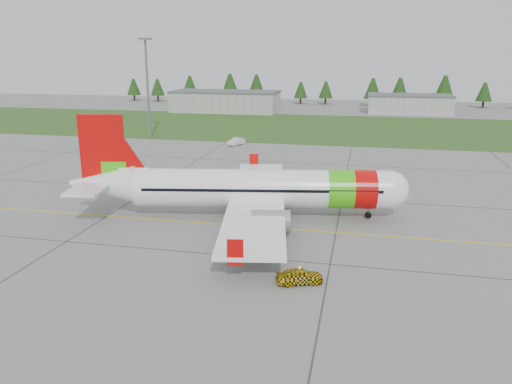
# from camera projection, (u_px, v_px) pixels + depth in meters

# --- Properties ---
(ground) EXTENTS (320.00, 320.00, 0.00)m
(ground) POSITION_uv_depth(u_px,v_px,m) (217.00, 255.00, 44.48)
(ground) COLOR gray
(ground) RESTS_ON ground
(aircraft) EXTENTS (36.59, 34.16, 11.15)m
(aircraft) POSITION_uv_depth(u_px,v_px,m) (254.00, 189.00, 53.92)
(aircraft) COLOR white
(aircraft) RESTS_ON ground
(follow_me_car) EXTENTS (1.68, 1.81, 3.65)m
(follow_me_car) POSITION_uv_depth(u_px,v_px,m) (300.00, 262.00, 38.42)
(follow_me_car) COLOR yellow
(follow_me_car) RESTS_ON ground
(service_van) EXTENTS (1.95, 1.91, 4.29)m
(service_van) POSITION_uv_depth(u_px,v_px,m) (236.00, 134.00, 97.19)
(service_van) COLOR silver
(service_van) RESTS_ON ground
(grass_strip) EXTENTS (320.00, 50.00, 0.03)m
(grass_strip) POSITION_uv_depth(u_px,v_px,m) (313.00, 127.00, 121.67)
(grass_strip) COLOR #30561E
(grass_strip) RESTS_ON ground
(taxi_guideline) EXTENTS (120.00, 0.25, 0.02)m
(taxi_guideline) POSITION_uv_depth(u_px,v_px,m) (239.00, 225.00, 52.01)
(taxi_guideline) COLOR gold
(taxi_guideline) RESTS_ON ground
(hangar_west) EXTENTS (32.00, 14.00, 6.00)m
(hangar_west) POSITION_uv_depth(u_px,v_px,m) (226.00, 102.00, 153.39)
(hangar_west) COLOR #A8A8A3
(hangar_west) RESTS_ON ground
(hangar_east) EXTENTS (24.00, 12.00, 5.20)m
(hangar_east) POSITION_uv_depth(u_px,v_px,m) (409.00, 104.00, 149.75)
(hangar_east) COLOR #A8A8A3
(hangar_east) RESTS_ON ground
(floodlight_mast) EXTENTS (0.50, 0.50, 20.00)m
(floodlight_mast) POSITION_uv_depth(u_px,v_px,m) (148.00, 90.00, 102.97)
(floodlight_mast) COLOR slate
(floodlight_mast) RESTS_ON ground
(treeline) EXTENTS (160.00, 8.00, 10.00)m
(treeline) POSITION_uv_depth(u_px,v_px,m) (331.00, 90.00, 173.06)
(treeline) COLOR #1C3F14
(treeline) RESTS_ON ground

